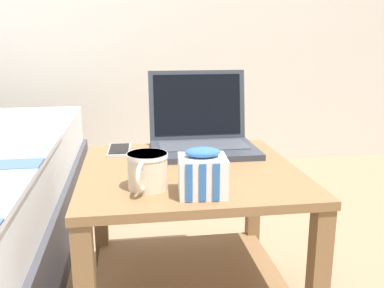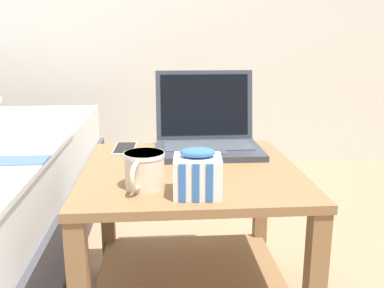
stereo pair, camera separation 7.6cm
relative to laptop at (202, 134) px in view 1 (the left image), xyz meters
The scene contains 5 objects.
bedside_table 0.30m from the laptop, 109.05° to the right, with size 0.59×0.60×0.47m.
laptop is the anchor object (origin of this frame).
mug_front_left 0.40m from the laptop, 118.85° to the right, with size 0.10×0.13×0.09m.
snack_bag 0.41m from the laptop, 100.19° to the right, with size 0.12×0.10×0.11m.
cell_phone 0.27m from the laptop, behind, with size 0.07×0.15×0.01m.
Camera 1 is at (-0.16, -1.12, 0.83)m, focal length 40.00 mm.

